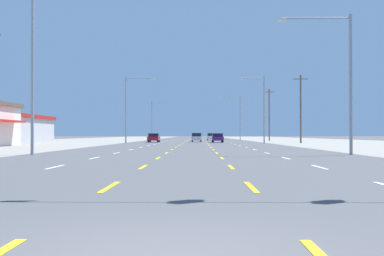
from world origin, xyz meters
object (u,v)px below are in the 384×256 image
streetlight_right_row_1 (262,105)px  streetlight_right_row_2 (238,114)px  streetlight_right_row_0 (342,71)px  streetlight_left_row_0 (38,58)px  hatchback_center_turn_mid (197,137)px  streetlight_left_row_1 (129,104)px  hatchback_inner_right_midfar (211,137)px  streetlight_left_row_2 (154,117)px  sedan_inner_right_nearest (218,138)px  sedan_far_left_near (154,138)px

streetlight_right_row_1 → streetlight_right_row_2: streetlight_right_row_2 is taller
streetlight_right_row_0 → streetlight_right_row_2: 82.93m
streetlight_left_row_0 → hatchback_center_turn_mid: bearing=79.6°
streetlight_left_row_1 → hatchback_inner_right_midfar: bearing=70.3°
hatchback_inner_right_midfar → streetlight_left_row_2: 14.62m
hatchback_center_turn_mid → streetlight_right_row_1: bearing=-53.9°
sedan_inner_right_nearest → streetlight_left_row_0: bearing=-105.4°
streetlight_left_row_0 → streetlight_left_row_2: bearing=89.8°
hatchback_center_turn_mid → streetlight_right_row_1: size_ratio=0.40×
streetlight_right_row_0 → streetlight_right_row_2: size_ratio=0.89×
sedan_far_left_near → streetlight_left_row_0: (-3.01, -50.30, 5.43)m
hatchback_inner_right_midfar → streetlight_left_row_2: bearing=158.4°
sedan_far_left_near → streetlight_right_row_2: streetlight_right_row_2 is taller
hatchback_center_turn_mid → hatchback_inner_right_midfar: size_ratio=1.00×
streetlight_right_row_2 → hatchback_inner_right_midfar: bearing=-140.7°
hatchback_inner_right_midfar → sedan_far_left_near: bearing=-110.2°
streetlight_left_row_0 → streetlight_right_row_0: (19.41, 0.00, -0.88)m
hatchback_center_turn_mid → streetlight_left_row_1: 17.21m
sedan_inner_right_nearest → hatchback_inner_right_midfar: hatchback_inner_right_midfar is taller
streetlight_left_row_1 → streetlight_right_row_1: (19.50, 0.00, -0.07)m
sedan_inner_right_nearest → hatchback_center_turn_mid: 6.77m
sedan_inner_right_nearest → streetlight_right_row_1: bearing=-49.7°
hatchback_inner_right_midfar → streetlight_left_row_2: streetlight_left_row_2 is taller
sedan_inner_right_nearest → sedan_far_left_near: size_ratio=1.00×
streetlight_left_row_1 → streetlight_left_row_2: size_ratio=1.10×
sedan_inner_right_nearest → streetlight_left_row_1: bearing=-151.2°
streetlight_right_row_0 → streetlight_left_row_2: (-19.19, 82.93, -0.01)m
streetlight_right_row_1 → streetlight_left_row_2: 45.78m
hatchback_inner_right_midfar → streetlight_right_row_1: bearing=-79.9°
sedan_far_left_near → streetlight_left_row_1: 10.53m
sedan_inner_right_nearest → streetlight_left_row_1: 15.97m
sedan_inner_right_nearest → hatchback_inner_right_midfar: bearing=90.5°
sedan_far_left_near → streetlight_right_row_0: streetlight_right_row_0 is taller
streetlight_left_row_0 → sedan_far_left_near: bearing=86.6°
sedan_far_left_near → streetlight_right_row_1: bearing=-28.0°
hatchback_inner_right_midfar → streetlight_right_row_2: (6.27, 5.12, 5.11)m
hatchback_center_turn_mid → hatchback_inner_right_midfar: 23.38m
hatchback_inner_right_midfar → streetlight_right_row_0: bearing=-85.4°
sedan_inner_right_nearest → hatchback_center_turn_mid: (-3.40, 5.85, 0.03)m
streetlight_left_row_1 → streetlight_left_row_2: bearing=89.8°
sedan_inner_right_nearest → streetlight_right_row_1: (6.20, -7.32, 4.89)m
hatchback_center_turn_mid → streetlight_left_row_1: (-9.91, -13.18, 4.93)m
hatchback_inner_right_midfar → streetlight_right_row_1: streetlight_right_row_1 is taller
sedan_far_left_near → hatchback_inner_right_midfar: (10.14, 27.51, 0.03)m
sedan_inner_right_nearest → streetlight_right_row_2: bearing=80.0°
sedan_inner_right_nearest → streetlight_left_row_0: (-13.42, -48.79, 5.43)m
sedan_inner_right_nearest → streetlight_right_row_1: 10.77m
sedan_far_left_near → streetlight_left_row_2: 33.07m
sedan_inner_right_nearest → hatchback_inner_right_midfar: (-0.26, 29.02, 0.03)m
streetlight_right_row_1 → streetlight_left_row_1: bearing=180.0°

